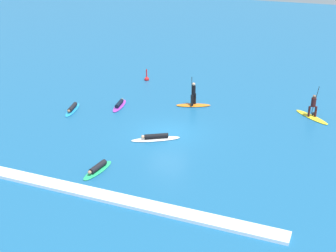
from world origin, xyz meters
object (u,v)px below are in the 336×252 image
(surfer_on_green_board, at_px, (98,169))
(marker_buoy, at_px, (147,79))
(surfer_on_orange_board, at_px, (193,100))
(surfer_on_purple_board, at_px, (119,105))
(surfer_on_white_board, at_px, (156,138))
(surfer_on_blue_board, at_px, (72,109))
(surfer_on_yellow_board, at_px, (312,112))

(surfer_on_green_board, relative_size, marker_buoy, 2.33)
(surfer_on_green_board, bearing_deg, surfer_on_orange_board, 177.48)
(surfer_on_purple_board, height_order, surfer_on_green_board, surfer_on_green_board)
(surfer_on_white_board, height_order, surfer_on_orange_board, surfer_on_orange_board)
(surfer_on_blue_board, bearing_deg, surfer_on_orange_board, 103.56)
(surfer_on_white_board, bearing_deg, surfer_on_green_board, 43.10)
(surfer_on_yellow_board, relative_size, marker_buoy, 2.53)
(surfer_on_blue_board, relative_size, marker_buoy, 2.59)
(surfer_on_purple_board, relative_size, surfer_on_white_board, 0.91)
(surfer_on_purple_board, distance_m, surfer_on_blue_board, 3.56)
(surfer_on_purple_board, distance_m, surfer_on_green_board, 10.24)
(surfer_on_orange_board, relative_size, surfer_on_green_board, 1.04)
(surfer_on_green_board, bearing_deg, surfer_on_blue_board, -133.98)
(surfer_on_orange_board, bearing_deg, marker_buoy, -59.21)
(surfer_on_white_board, bearing_deg, surfer_on_orange_board, -123.71)
(surfer_on_yellow_board, relative_size, surfer_on_orange_board, 1.05)
(surfer_on_purple_board, height_order, marker_buoy, marker_buoy)
(surfer_on_purple_board, distance_m, marker_buoy, 6.73)
(surfer_on_yellow_board, bearing_deg, surfer_on_green_board, 92.11)
(surfer_on_yellow_board, bearing_deg, surfer_on_purple_board, 54.08)
(surfer_on_purple_board, xyz_separation_m, surfer_on_orange_board, (5.20, 2.25, 0.32))
(surfer_on_white_board, relative_size, surfer_on_blue_board, 1.07)
(surfer_on_orange_board, bearing_deg, surfer_on_green_board, 59.86)
(surfer_on_yellow_board, distance_m, surfer_on_orange_board, 8.79)
(surfer_on_white_board, xyz_separation_m, surfer_on_orange_board, (0.22, 6.73, 0.32))
(surfer_on_yellow_board, bearing_deg, surfer_on_orange_board, 47.53)
(surfer_on_blue_board, bearing_deg, surfer_on_green_board, 26.24)
(surfer_on_blue_board, height_order, marker_buoy, marker_buoy)
(surfer_on_white_board, xyz_separation_m, surfer_on_green_board, (-1.37, -5.10, 0.01))
(surfer_on_yellow_board, relative_size, surfer_on_purple_board, 1.02)
(surfer_on_yellow_board, height_order, marker_buoy, surfer_on_yellow_board)
(surfer_on_white_board, bearing_deg, marker_buoy, -94.68)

